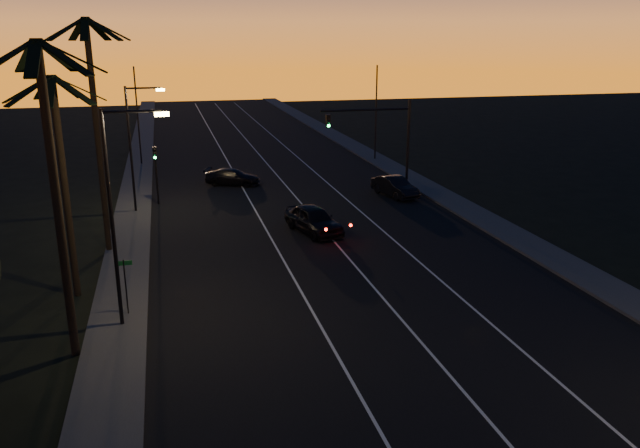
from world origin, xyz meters
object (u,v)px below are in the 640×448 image
object	(u,v)px
lead_car	(314,219)
right_car	(395,187)
cross_car	(233,177)
signal_mast	(379,130)

from	to	relation	value
lead_car	right_car	bearing A→B (deg)	42.39
lead_car	right_car	size ratio (longest dim) A/B	1.22
right_car	cross_car	xyz separation A→B (m)	(-11.41, 6.74, -0.08)
signal_mast	lead_car	size ratio (longest dim) A/B	1.24
lead_car	cross_car	distance (m)	14.48
right_car	cross_car	size ratio (longest dim) A/B	0.97
signal_mast	right_car	distance (m)	4.53
right_car	cross_car	bearing A→B (deg)	149.44
cross_car	lead_car	bearing A→B (deg)	-76.59
lead_car	right_car	world-z (taller)	lead_car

